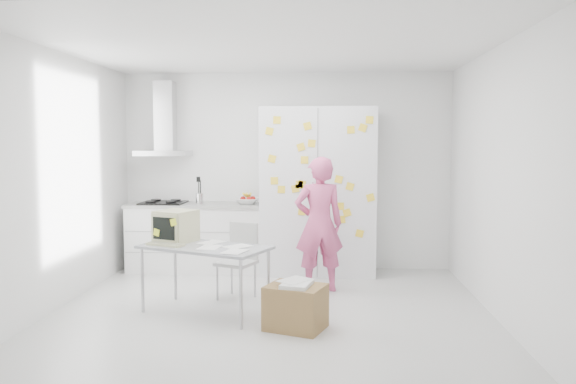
# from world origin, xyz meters

# --- Properties ---
(floor) EXTENTS (4.50, 4.00, 0.02)m
(floor) POSITION_xyz_m (0.00, 0.00, -0.01)
(floor) COLOR silver
(floor) RESTS_ON ground
(walls) EXTENTS (4.52, 4.01, 2.70)m
(walls) POSITION_xyz_m (0.00, 0.72, 1.35)
(walls) COLOR white
(walls) RESTS_ON ground
(ceiling) EXTENTS (4.50, 4.00, 0.02)m
(ceiling) POSITION_xyz_m (0.00, 0.00, 2.70)
(ceiling) COLOR white
(ceiling) RESTS_ON walls
(counter_run) EXTENTS (1.84, 0.63, 1.28)m
(counter_run) POSITION_xyz_m (-1.20, 1.70, 0.47)
(counter_run) COLOR white
(counter_run) RESTS_ON ground
(range_hood) EXTENTS (0.70, 0.48, 1.01)m
(range_hood) POSITION_xyz_m (-1.65, 1.84, 1.96)
(range_hood) COLOR silver
(range_hood) RESTS_ON walls
(tall_cabinet) EXTENTS (1.50, 0.68, 2.20)m
(tall_cabinet) POSITION_xyz_m (0.45, 1.67, 1.10)
(tall_cabinet) COLOR silver
(tall_cabinet) RESTS_ON ground
(person) EXTENTS (0.64, 0.49, 1.58)m
(person) POSITION_xyz_m (0.48, 0.78, 0.79)
(person) COLOR #D65387
(person) RESTS_ON ground
(desk) EXTENTS (1.44, 1.10, 1.03)m
(desk) POSITION_xyz_m (-0.90, -0.05, 0.78)
(desk) COLOR #979AA1
(desk) RESTS_ON ground
(chair) EXTENTS (0.49, 0.49, 0.84)m
(chair) POSITION_xyz_m (-0.41, 0.42, 0.47)
(chair) COLOR #ADAEAC
(chair) RESTS_ON ground
(cardboard_box) EXTENTS (0.63, 0.57, 0.45)m
(cardboard_box) POSITION_xyz_m (0.28, -0.62, 0.21)
(cardboard_box) COLOR olive
(cardboard_box) RESTS_ON ground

